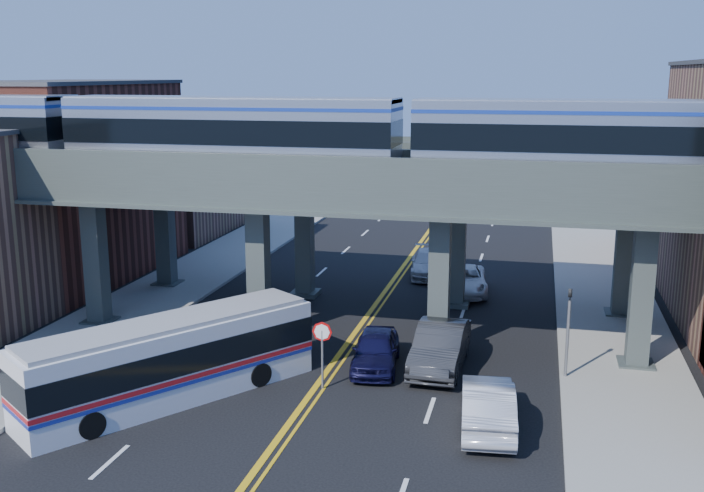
% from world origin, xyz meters
% --- Properties ---
extents(ground, '(120.00, 120.00, 0.00)m').
position_xyz_m(ground, '(0.00, 0.00, 0.00)').
color(ground, black).
rests_on(ground, ground).
extents(sidewalk_west, '(5.00, 70.00, 0.16)m').
position_xyz_m(sidewalk_west, '(-11.50, 10.00, 0.08)').
color(sidewalk_west, gray).
rests_on(sidewalk_west, ground).
extents(sidewalk_east, '(5.00, 70.00, 0.16)m').
position_xyz_m(sidewalk_east, '(11.50, 10.00, 0.08)').
color(sidewalk_east, gray).
rests_on(sidewalk_east, ground).
extents(building_west_b, '(8.00, 14.00, 11.00)m').
position_xyz_m(building_west_b, '(-18.50, 16.00, 5.50)').
color(building_west_b, brown).
rests_on(building_west_b, ground).
extents(building_west_c, '(8.00, 10.00, 8.00)m').
position_xyz_m(building_west_c, '(-18.50, 29.00, 4.00)').
color(building_west_c, '#905C4A').
rests_on(building_west_c, ground).
extents(elevated_viaduct_near, '(52.00, 3.60, 7.40)m').
position_xyz_m(elevated_viaduct_near, '(0.00, 8.00, 6.47)').
color(elevated_viaduct_near, '#414C4B').
rests_on(elevated_viaduct_near, ground).
extents(elevated_viaduct_far, '(52.00, 3.60, 7.40)m').
position_xyz_m(elevated_viaduct_far, '(0.00, 15.00, 6.47)').
color(elevated_viaduct_far, '#414C4B').
rests_on(elevated_viaduct_far, ground).
extents(transit_train, '(44.75, 2.80, 3.26)m').
position_xyz_m(transit_train, '(-5.07, 8.00, 9.17)').
color(transit_train, black).
rests_on(transit_train, elevated_viaduct_near).
extents(stop_sign, '(0.76, 0.09, 2.63)m').
position_xyz_m(stop_sign, '(0.30, 3.00, 1.76)').
color(stop_sign, slate).
rests_on(stop_sign, ground).
extents(traffic_signal, '(0.15, 0.18, 4.10)m').
position_xyz_m(traffic_signal, '(9.20, 6.00, 2.30)').
color(traffic_signal, slate).
rests_on(traffic_signal, ground).
extents(transit_bus, '(8.39, 10.42, 2.84)m').
position_xyz_m(transit_bus, '(-4.78, 0.83, 1.46)').
color(transit_bus, silver).
rests_on(transit_bus, ground).
extents(car_lane_a, '(2.27, 4.58, 1.50)m').
position_xyz_m(car_lane_a, '(1.80, 5.57, 0.75)').
color(car_lane_a, black).
rests_on(car_lane_a, ground).
extents(car_lane_b, '(2.01, 5.43, 1.78)m').
position_xyz_m(car_lane_b, '(4.31, 6.19, 0.89)').
color(car_lane_b, '#2A2B2D').
rests_on(car_lane_b, ground).
extents(car_lane_c, '(2.89, 5.25, 1.39)m').
position_xyz_m(car_lane_c, '(4.21, 17.55, 0.70)').
color(car_lane_c, white).
rests_on(car_lane_c, ground).
extents(car_lane_d, '(2.65, 5.16, 1.43)m').
position_xyz_m(car_lane_d, '(1.80, 20.78, 0.72)').
color(car_lane_d, silver).
rests_on(car_lane_d, ground).
extents(car_parked_curb, '(2.17, 5.05, 1.62)m').
position_xyz_m(car_parked_curb, '(6.55, 1.10, 0.81)').
color(car_parked_curb, silver).
rests_on(car_parked_curb, ground).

